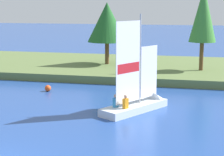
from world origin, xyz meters
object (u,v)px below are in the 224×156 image
at_px(shoreline_tree_centre, 203,14).
at_px(sailboat, 143,101).
at_px(shoreline_tree_midleft, 107,22).
at_px(channel_buoy, 48,88).

distance_m(shoreline_tree_centre, sailboat, 12.13).
bearing_deg(shoreline_tree_midleft, sailboat, -67.62).
relative_size(shoreline_tree_midleft, sailboat, 0.94).
relative_size(shoreline_tree_midleft, shoreline_tree_centre, 0.81).
relative_size(shoreline_tree_centre, channel_buoy, 15.56).
xyz_separation_m(shoreline_tree_midleft, channel_buoy, (-1.99, -9.26, -4.12)).
bearing_deg(shoreline_tree_centre, sailboat, -106.57).
height_order(shoreline_tree_centre, sailboat, shoreline_tree_centre).
distance_m(sailboat, channel_buoy, 7.73).
bearing_deg(channel_buoy, shoreline_tree_midleft, 77.84).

